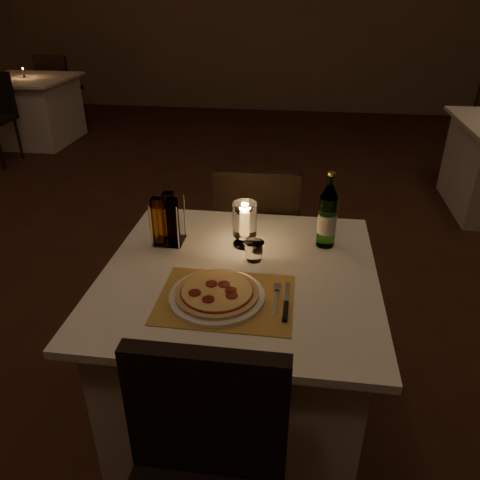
# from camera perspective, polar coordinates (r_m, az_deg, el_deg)

# --- Properties ---
(floor) EXTENTS (8.00, 10.00, 0.02)m
(floor) POSITION_cam_1_polar(r_m,az_deg,el_deg) (2.78, -2.50, -8.42)
(floor) COLOR #432315
(floor) RESTS_ON ground
(main_table) EXTENTS (1.00, 1.00, 0.74)m
(main_table) POSITION_cam_1_polar(r_m,az_deg,el_deg) (1.94, -0.08, -13.00)
(main_table) COLOR white
(main_table) RESTS_ON ground
(chair_far) EXTENTS (0.42, 0.42, 0.90)m
(chair_far) POSITION_cam_1_polar(r_m,az_deg,el_deg) (2.43, 2.21, 1.33)
(chair_far) COLOR black
(chair_far) RESTS_ON ground
(placemat) EXTENTS (0.45, 0.34, 0.00)m
(placemat) POSITION_cam_1_polar(r_m,az_deg,el_deg) (1.57, -1.72, -7.21)
(placemat) COLOR gold
(placemat) RESTS_ON main_table
(plate) EXTENTS (0.32, 0.32, 0.01)m
(plate) POSITION_cam_1_polar(r_m,az_deg,el_deg) (1.57, -2.81, -6.85)
(plate) COLOR white
(plate) RESTS_ON placemat
(pizza) EXTENTS (0.28, 0.28, 0.02)m
(pizza) POSITION_cam_1_polar(r_m,az_deg,el_deg) (1.56, -2.83, -6.37)
(pizza) COLOR #D8B77F
(pizza) RESTS_ON plate
(fork) EXTENTS (0.02, 0.18, 0.00)m
(fork) POSITION_cam_1_polar(r_m,az_deg,el_deg) (1.58, 4.43, -6.84)
(fork) COLOR silver
(fork) RESTS_ON placemat
(knife) EXTENTS (0.02, 0.22, 0.01)m
(knife) POSITION_cam_1_polar(r_m,az_deg,el_deg) (1.53, 5.60, -8.14)
(knife) COLOR black
(knife) RESTS_ON placemat
(tumbler) EXTENTS (0.08, 0.08, 0.08)m
(tumbler) POSITION_cam_1_polar(r_m,az_deg,el_deg) (1.77, 1.72, -1.37)
(tumbler) COLOR white
(tumbler) RESTS_ON main_table
(water_bottle) EXTENTS (0.07, 0.07, 0.31)m
(water_bottle) POSITION_cam_1_polar(r_m,az_deg,el_deg) (1.86, 10.62, 2.76)
(water_bottle) COLOR #71B461
(water_bottle) RESTS_ON main_table
(hurricane_candle) EXTENTS (0.10, 0.10, 0.18)m
(hurricane_candle) POSITION_cam_1_polar(r_m,az_deg,el_deg) (1.84, 0.57, 2.36)
(hurricane_candle) COLOR white
(hurricane_candle) RESTS_ON main_table
(cruet_caddy) EXTENTS (0.12, 0.12, 0.21)m
(cruet_caddy) POSITION_cam_1_polar(r_m,az_deg,el_deg) (1.88, -8.88, 2.22)
(cruet_caddy) COLOR white
(cruet_caddy) RESTS_ON main_table
(neighbor_table_left) EXTENTS (1.00, 1.00, 0.74)m
(neighbor_table_left) POSITION_cam_1_polar(r_m,az_deg,el_deg) (6.21, -24.08, 14.26)
(neighbor_table_left) COLOR white
(neighbor_table_left) RESTS_ON ground
(neighbor_chair_lb) EXTENTS (0.42, 0.42, 0.90)m
(neighbor_chair_lb) POSITION_cam_1_polar(r_m,az_deg,el_deg) (6.79, -21.36, 17.34)
(neighbor_chair_lb) COLOR black
(neighbor_chair_lb) RESTS_ON ground
(neighbor_candle_left) EXTENTS (0.03, 0.03, 0.11)m
(neighbor_candle_left) POSITION_cam_1_polar(r_m,az_deg,el_deg) (6.14, -24.87, 17.97)
(neighbor_candle_left) COLOR white
(neighbor_candle_left) RESTS_ON neighbor_table_left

